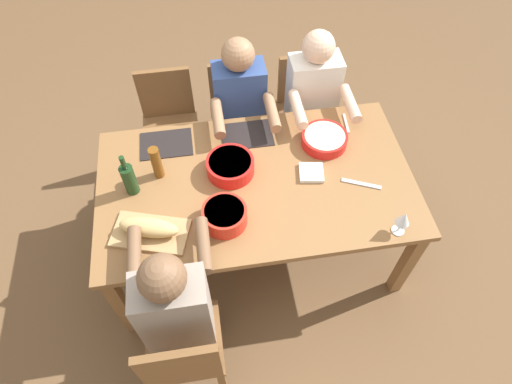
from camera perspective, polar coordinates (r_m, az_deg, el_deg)
name	(u,v)px	position (r m, az deg, el deg)	size (l,w,h in m)	color
ground_plane	(256,244)	(3.18, 0.00, -6.68)	(8.00, 8.00, 0.00)	brown
dining_table	(256,188)	(2.63, 0.00, 0.46)	(1.84, 1.06, 0.74)	olive
chair_far_center	(238,112)	(3.32, -2.32, 10.27)	(0.40, 0.40, 0.85)	brown
diner_far_center	(241,108)	(3.04, -1.99, 10.84)	(0.41, 0.53, 1.20)	#2D2D38
chair_far_left	(170,120)	(3.32, -11.10, 9.16)	(0.40, 0.40, 0.85)	brown
chair_near_left	(184,355)	(2.41, -9.34, -20.12)	(0.40, 0.40, 0.85)	brown
diner_near_left	(176,305)	(2.27, -10.35, -14.17)	(0.41, 0.53, 1.20)	#2D2D38
chair_far_right	(305,105)	(3.40, 6.32, 11.14)	(0.40, 0.40, 0.85)	brown
diner_far_right	(313,100)	(3.12, 7.43, 11.75)	(0.41, 0.53, 1.20)	#2D2D38
serving_bowl_fruit	(230,166)	(2.57, -3.35, 3.44)	(0.28, 0.28, 0.09)	red
serving_bowl_pasta	(324,139)	(2.76, 8.83, 6.81)	(0.28, 0.28, 0.07)	red
serving_bowl_salad	(225,215)	(2.36, -4.08, -2.98)	(0.24, 0.24, 0.11)	red
cutting_board	(151,233)	(2.42, -13.45, -5.16)	(0.40, 0.22, 0.02)	tan
bread_loaf	(149,227)	(2.38, -13.70, -4.48)	(0.32, 0.11, 0.09)	tan
wine_bottle	(129,179)	(2.54, -16.08, 1.66)	(0.08, 0.08, 0.29)	#193819
beer_bottle	(156,163)	(2.57, -12.74, 3.73)	(0.06, 0.06, 0.22)	brown
wine_glass	(403,219)	(2.40, 18.53, -3.35)	(0.08, 0.08, 0.17)	silver
placemat_far_center	(247,135)	(2.80, -1.18, 7.41)	(0.32, 0.23, 0.01)	black
placemat_far_left	(166,144)	(2.80, -11.52, 6.10)	(0.32, 0.23, 0.01)	black
fork_far_right	(346,123)	(2.93, 11.57, 8.71)	(0.02, 0.17, 0.01)	silver
carving_knife	(361,184)	(2.62, 13.46, 1.04)	(0.23, 0.02, 0.01)	silver
napkin_stack	(311,173)	(2.61, 7.16, 2.50)	(0.14, 0.14, 0.02)	white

